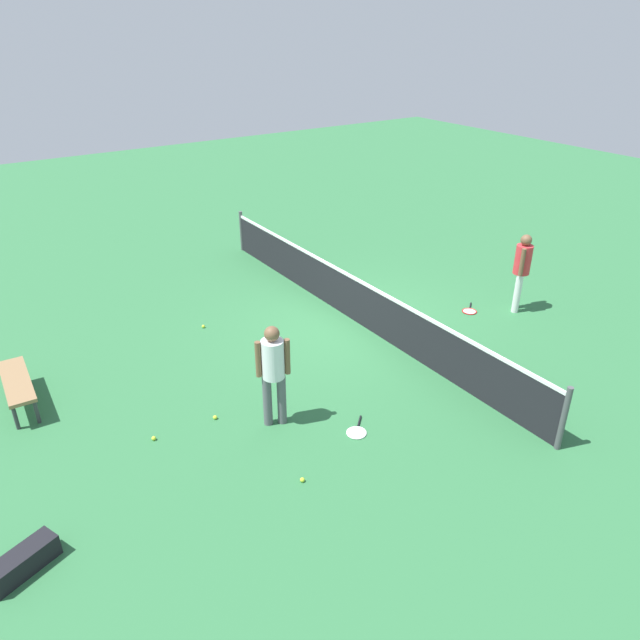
# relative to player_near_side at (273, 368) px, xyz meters

# --- Properties ---
(ground_plane) EXTENTS (40.00, 40.00, 0.00)m
(ground_plane) POSITION_rel_player_near_side_xyz_m (-2.14, 3.13, -1.01)
(ground_plane) COLOR #2D6B3D
(court_net) EXTENTS (10.09, 0.09, 1.07)m
(court_net) POSITION_rel_player_near_side_xyz_m (-2.14, 3.13, -0.51)
(court_net) COLOR #4C4C51
(court_net) RESTS_ON ground_plane
(player_near_side) EXTENTS (0.45, 0.51, 1.70)m
(player_near_side) POSITION_rel_player_near_side_xyz_m (0.00, 0.00, 0.00)
(player_near_side) COLOR #595960
(player_near_side) RESTS_ON ground_plane
(player_far_side) EXTENTS (0.47, 0.48, 1.70)m
(player_far_side) POSITION_rel_player_near_side_xyz_m (-0.56, 6.32, 0.00)
(player_far_side) COLOR white
(player_far_side) RESTS_ON ground_plane
(tennis_racket_near_player) EXTENTS (0.53, 0.54, 0.03)m
(tennis_racket_near_player) POSITION_rel_player_near_side_xyz_m (0.91, 0.91, -1.00)
(tennis_racket_near_player) COLOR white
(tennis_racket_near_player) RESTS_ON ground_plane
(tennis_racket_far_player) EXTENTS (0.50, 0.56, 0.03)m
(tennis_racket_far_player) POSITION_rel_player_near_side_xyz_m (-1.05, 5.44, -1.00)
(tennis_racket_far_player) COLOR red
(tennis_racket_far_player) RESTS_ON ground_plane
(tennis_ball_near_player) EXTENTS (0.07, 0.07, 0.07)m
(tennis_ball_near_player) POSITION_rel_player_near_side_xyz_m (1.35, -0.36, -0.98)
(tennis_ball_near_player) COLOR #C6E033
(tennis_ball_near_player) RESTS_ON ground_plane
(tennis_ball_by_net) EXTENTS (0.07, 0.07, 0.07)m
(tennis_ball_by_net) POSITION_rel_player_near_side_xyz_m (-0.65, -1.73, -0.98)
(tennis_ball_by_net) COLOR #C6E033
(tennis_ball_by_net) RESTS_ON ground_plane
(tennis_ball_midcourt) EXTENTS (0.07, 0.07, 0.07)m
(tennis_ball_midcourt) POSITION_rel_player_near_side_xyz_m (-3.56, 0.37, -0.98)
(tennis_ball_midcourt) COLOR #C6E033
(tennis_ball_midcourt) RESTS_ON ground_plane
(tennis_ball_baseline) EXTENTS (0.07, 0.07, 0.07)m
(tennis_ball_baseline) POSITION_rel_player_near_side_xyz_m (-0.61, -0.75, -0.98)
(tennis_ball_baseline) COLOR #C6E033
(tennis_ball_baseline) RESTS_ON ground_plane
(courtside_bench) EXTENTS (1.51, 0.46, 0.48)m
(courtside_bench) POSITION_rel_player_near_side_xyz_m (-2.75, -3.19, -0.59)
(courtside_bench) COLOR olive
(courtside_bench) RESTS_ON ground_plane
(equipment_bag) EXTENTS (0.57, 0.85, 0.28)m
(equipment_bag) POSITION_rel_player_near_side_xyz_m (0.81, -3.82, -0.87)
(equipment_bag) COLOR black
(equipment_bag) RESTS_ON ground_plane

